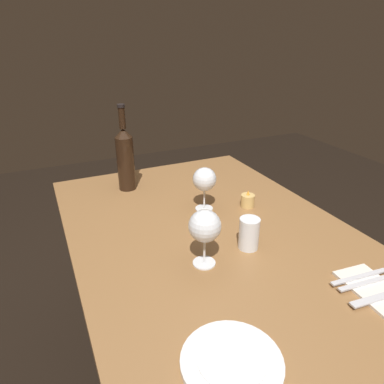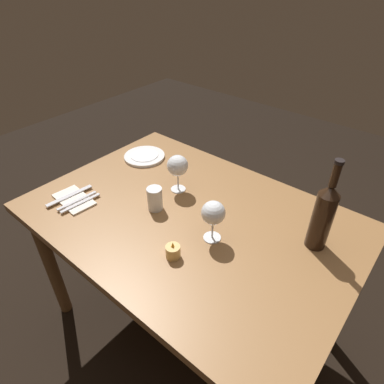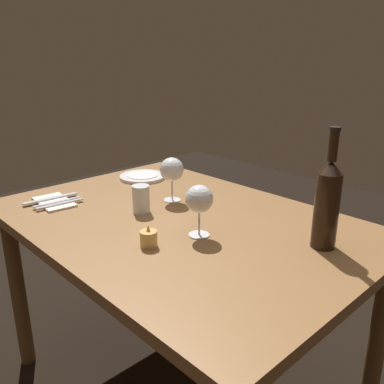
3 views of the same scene
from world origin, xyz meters
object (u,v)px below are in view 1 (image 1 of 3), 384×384
Objects in this scene: dinner_plate at (232,362)px; fork_inner at (367,282)px; votive_candle at (248,201)px; folded_napkin at (375,290)px; water_tumbler at (249,235)px; wine_glass_left at (205,227)px; wine_glass_right at (205,180)px; wine_bottle at (125,158)px; fork_outer at (359,277)px.

dinner_plate reaches higher than fork_inner.
votive_candle is 0.55m from folded_napkin.
votive_candle is 0.71m from dinner_plate.
water_tumbler is 0.34m from fork_inner.
wine_glass_left reaches higher than votive_candle.
wine_glass_right reaches higher than fork_inner.
wine_glass_left reaches higher than fork_inner.
fork_inner is (-0.03, 0.00, 0.01)m from folded_napkin.
folded_napkin is at bearing 18.20° from wine_glass_right.
water_tumbler is 0.50× the size of folded_napkin.
water_tumbler is at bearing 96.20° from wine_glass_left.
fork_inner is at bearing 3.80° from votive_candle.
fork_inner is at bearing 24.93° from wine_bottle.
wine_bottle is 0.53m from votive_candle.
water_tumbler is 0.48× the size of dinner_plate.
folded_napkin is (0.54, 0.03, -0.02)m from votive_candle.
water_tumbler is 0.43m from dinner_plate.
water_tumbler is at bearing -146.72° from fork_inner.
wine_glass_right is at bearing -160.25° from fork_outer.
fork_inner is (0.28, 0.19, -0.03)m from water_tumbler.
votive_candle is 0.32× the size of dinner_plate.
votive_candle is at bearing -176.37° from folded_napkin.
fork_outer is (0.49, 0.03, -0.01)m from votive_candle.
wine_glass_left is 0.95× the size of fork_outer.
wine_glass_right is at bearing -178.06° from water_tumbler.
wine_glass_right reaches higher than water_tumbler.
votive_candle is (-0.24, 0.15, -0.02)m from water_tumbler.
votive_candle is 0.52m from fork_inner.
water_tumbler is 0.55× the size of fork_outer.
votive_candle is (0.35, 0.37, -0.12)m from wine_bottle.
votive_candle reaches higher than dinner_plate.
fork_outer is (-0.05, 0.00, 0.01)m from folded_napkin.
folded_napkin is at bearing 94.24° from dinner_plate.
dinner_plate is 1.15× the size of fork_outer.
water_tumbler reaches higher than fork_outer.
votive_candle is at bearing -176.00° from fork_outer.
dinner_plate is 1.15× the size of fork_inner.
folded_napkin is (0.31, 0.19, -0.04)m from water_tumbler.
fork_outer is (0.54, 0.19, -0.11)m from wine_glass_right.
fork_inner is (-0.06, 0.45, 0.00)m from dinner_plate.
votive_candle is at bearing 147.54° from water_tumbler.
wine_bottle is (-0.61, -0.06, 0.02)m from wine_glass_left.
folded_napkin is 1.10× the size of fork_inner.
dinner_plate is 0.45m from folded_napkin.
dinner_plate is at bearing -21.80° from wine_glass_right.
fork_outer is (0.26, 0.19, -0.03)m from water_tumbler.
folded_napkin is at bearing 24.31° from wine_bottle.
wine_glass_left is 0.82× the size of dinner_plate.
wine_bottle is 3.55× the size of water_tumbler.
wine_glass_left reaches higher than folded_napkin.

